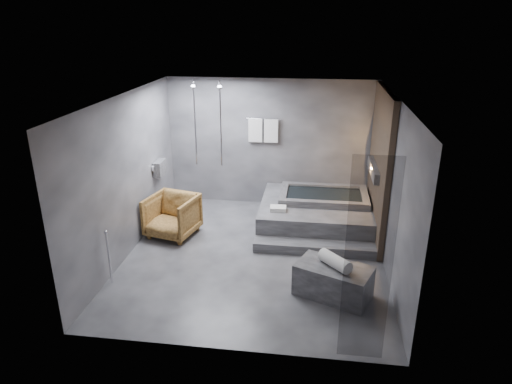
# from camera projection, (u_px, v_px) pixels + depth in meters

# --- Properties ---
(room) EXTENTS (5.00, 5.04, 2.82)m
(room) POSITION_uv_depth(u_px,v_px,m) (280.00, 160.00, 7.72)
(room) COLOR #2F2F32
(room) RESTS_ON ground
(tub_deck) EXTENTS (2.20, 2.00, 0.50)m
(tub_deck) POSITION_uv_depth(u_px,v_px,m) (315.00, 213.00, 9.28)
(tub_deck) COLOR #353537
(tub_deck) RESTS_ON ground
(tub_step) EXTENTS (2.20, 0.36, 0.18)m
(tub_step) POSITION_uv_depth(u_px,v_px,m) (314.00, 247.00, 8.25)
(tub_step) COLOR #353537
(tub_step) RESTS_ON ground
(concrete_bench) EXTENTS (1.25, 0.99, 0.50)m
(concrete_bench) POSITION_uv_depth(u_px,v_px,m) (333.00, 281.00, 6.92)
(concrete_bench) COLOR #37373A
(concrete_bench) RESTS_ON ground
(driftwood_chair) EXTENTS (1.05, 1.07, 0.81)m
(driftwood_chair) POSITION_uv_depth(u_px,v_px,m) (172.00, 216.00, 8.79)
(driftwood_chair) COLOR #4E3113
(driftwood_chair) RESTS_ON ground
(rolled_towel) EXTENTS (0.52, 0.54, 0.20)m
(rolled_towel) POSITION_uv_depth(u_px,v_px,m) (335.00, 261.00, 6.78)
(rolled_towel) COLOR white
(rolled_towel) RESTS_ON concrete_bench
(deck_towel) EXTENTS (0.32, 0.24, 0.08)m
(deck_towel) POSITION_uv_depth(u_px,v_px,m) (278.00, 209.00, 8.77)
(deck_towel) COLOR white
(deck_towel) RESTS_ON tub_deck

